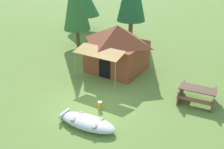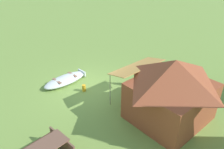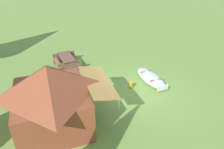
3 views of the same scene
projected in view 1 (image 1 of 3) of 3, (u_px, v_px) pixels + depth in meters
name	position (u px, v px, depth m)	size (l,w,h in m)	color
ground_plane	(92.00, 105.00, 12.47)	(80.00, 80.00, 0.00)	olive
beached_rowboat	(87.00, 122.00, 10.90)	(2.64, 1.07, 0.39)	silver
canvas_cabin_tent	(117.00, 48.00, 15.65)	(3.64, 4.33, 2.85)	brown
picnic_table	(197.00, 94.00, 12.55)	(1.77, 1.51, 0.76)	brown
cooler_box	(117.00, 74.00, 15.25)	(0.52, 0.36, 0.34)	red
fuel_can	(100.00, 105.00, 12.15)	(0.20, 0.20, 0.37)	gold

